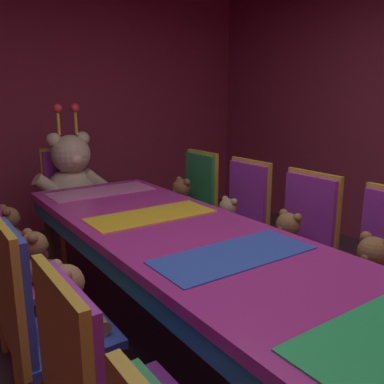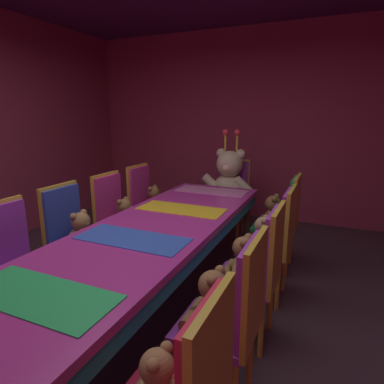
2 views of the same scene
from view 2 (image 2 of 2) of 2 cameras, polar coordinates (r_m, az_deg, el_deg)
ground_plane at (r=2.61m, az=-9.68°, el=-23.39°), size 7.90×7.90×0.00m
wall_back at (r=5.07m, az=10.21°, el=11.47°), size 5.20×0.12×2.80m
banquet_table at (r=2.28m, az=-10.34°, el=-10.03°), size 0.90×3.62×0.75m
chair_left_2 at (r=2.63m, az=-29.34°, el=-9.84°), size 0.42×0.41×0.98m
chair_left_3 at (r=3.00m, az=-20.81°, el=-6.16°), size 0.42×0.41×0.98m
teddy_left_3 at (r=2.91m, az=-18.72°, el=-6.68°), size 0.26×0.33×0.32m
chair_left_4 at (r=3.41m, az=-13.64°, el=-3.33°), size 0.42×0.41×0.98m
teddy_left_4 at (r=3.33m, az=-11.64°, el=-3.86°), size 0.24×0.31×0.29m
chair_left_5 at (r=3.89m, az=-8.45°, el=-1.01°), size 0.42×0.41×0.98m
teddy_left_5 at (r=3.82m, az=-6.61°, el=-1.41°), size 0.24×0.31×0.29m
teddy_right_1 at (r=1.42m, az=-6.27°, el=-30.53°), size 0.22×0.28×0.27m
chair_right_2 at (r=1.78m, az=8.18°, el=-19.40°), size 0.42×0.41×0.98m
teddy_right_2 at (r=1.82m, az=3.50°, el=-18.59°), size 0.26×0.34×0.32m
chair_right_3 at (r=2.27m, az=12.46°, el=-11.94°), size 0.42×0.41×0.98m
teddy_right_3 at (r=2.30m, az=8.84°, el=-11.64°), size 0.25×0.32×0.30m
chair_right_4 at (r=2.81m, az=15.05°, el=-7.06°), size 0.42×0.41×0.98m
teddy_right_4 at (r=2.84m, az=12.16°, el=-7.17°), size 0.22×0.28×0.27m
chair_right_5 at (r=3.37m, az=16.36°, el=-3.71°), size 0.42×0.41×0.98m
teddy_right_5 at (r=3.39m, az=13.91°, el=-3.49°), size 0.26×0.34×0.32m
throne_chair at (r=4.36m, az=7.13°, el=0.59°), size 0.41×0.42×0.98m
king_teddy_bear at (r=4.16m, az=6.51°, el=2.22°), size 0.72×0.56×0.92m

